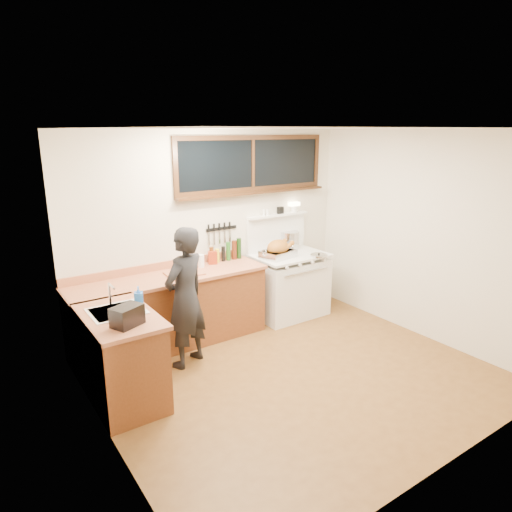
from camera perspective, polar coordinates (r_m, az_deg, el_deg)
ground_plane at (r=5.17m, az=5.04°, el=-14.70°), size 4.00×3.50×0.02m
room_shell at (r=4.57m, az=5.53°, el=3.60°), size 4.10×3.60×2.65m
counter_back at (r=5.71m, az=-10.57°, el=-6.70°), size 2.44×0.64×1.00m
counter_left at (r=4.73m, az=-16.53°, el=-12.05°), size 0.64×1.09×0.90m
sink_unit at (r=4.63m, az=-16.98°, el=-7.27°), size 0.50×0.45×0.37m
vintage_stove at (r=6.55m, az=4.09°, el=-3.42°), size 1.02×0.74×1.57m
back_window at (r=6.23m, az=-0.36°, el=10.68°), size 2.32×0.13×0.77m
left_doorway at (r=3.36m, az=-15.70°, el=-11.64°), size 0.02×1.04×2.17m
knife_strip at (r=6.08m, az=-4.46°, el=3.34°), size 0.46×0.03×0.28m
man at (r=5.11m, az=-8.82°, el=-5.17°), size 0.69×0.58×1.60m
soap_bottle at (r=4.71m, az=-14.47°, el=-4.79°), size 0.11×0.11×0.19m
toaster at (r=4.24m, az=-15.81°, el=-7.21°), size 0.32×0.27×0.18m
cutting_board at (r=5.58m, az=-8.94°, el=-1.71°), size 0.45×0.35×0.14m
roast_turkey at (r=6.23m, az=2.80°, el=0.73°), size 0.49×0.40×0.25m
stockpot at (r=6.70m, az=4.21°, el=2.01°), size 0.35×0.35×0.26m
saucepan at (r=6.65m, az=4.43°, el=1.24°), size 0.16×0.27×0.11m
pot_lid at (r=6.37m, az=7.87°, el=0.11°), size 0.28×0.28×0.04m
coffee_tin at (r=5.95m, az=-5.45°, el=-0.20°), size 0.14×0.13×0.17m
pitcher at (r=5.83m, az=-6.90°, el=-0.61°), size 0.10×0.10×0.16m
bottle_cluster at (r=6.09m, az=-3.52°, el=0.56°), size 0.48×0.07×0.28m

